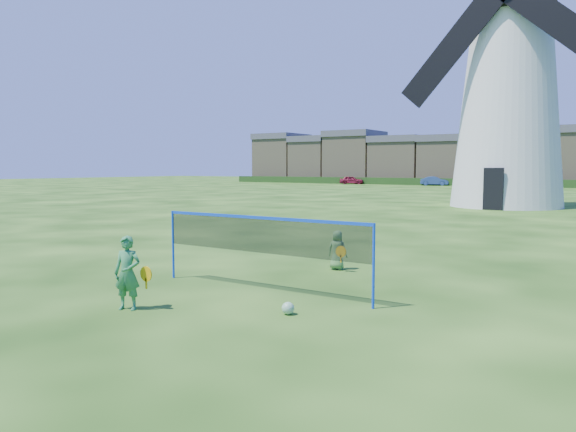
% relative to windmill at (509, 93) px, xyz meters
% --- Properties ---
extents(ground, '(220.00, 220.00, 0.00)m').
position_rel_windmill_xyz_m(ground, '(1.08, -27.84, -7.22)').
color(ground, black).
rests_on(ground, ground).
extents(windmill, '(13.83, 6.86, 20.15)m').
position_rel_windmill_xyz_m(windmill, '(0.00, 0.00, 0.00)').
color(windmill, white).
rests_on(windmill, ground).
extents(badminton_net, '(5.05, 0.05, 1.55)m').
position_rel_windmill_xyz_m(badminton_net, '(1.16, -28.16, -6.08)').
color(badminton_net, blue).
rests_on(badminton_net, ground).
extents(player_girl, '(0.70, 0.48, 1.33)m').
position_rel_windmill_xyz_m(player_girl, '(0.03, -30.64, -6.55)').
color(player_girl, '#34824A').
rests_on(player_girl, ground).
extents(player_boy, '(0.62, 0.42, 0.98)m').
position_rel_windmill_xyz_m(player_boy, '(1.32, -25.18, -6.73)').
color(player_boy, '#548F45').
rests_on(player_boy, ground).
extents(play_ball, '(0.22, 0.22, 0.22)m').
position_rel_windmill_xyz_m(play_ball, '(2.60, -29.34, -7.11)').
color(play_ball, green).
rests_on(play_ball, ground).
extents(terraced_houses, '(52.95, 8.40, 8.38)m').
position_rel_windmill_xyz_m(terraced_houses, '(-24.95, 44.16, -3.26)').
color(terraced_houses, '#9B8A67').
rests_on(terraced_houses, ground).
extents(hedge, '(62.00, 0.80, 1.00)m').
position_rel_windmill_xyz_m(hedge, '(-20.92, 38.16, -6.72)').
color(hedge, '#193814').
rests_on(hedge, ground).
extents(car_left, '(3.84, 2.76, 1.21)m').
position_rel_windmill_xyz_m(car_left, '(-29.71, 36.88, -6.61)').
color(car_left, maroon).
rests_on(car_left, ground).
extents(car_right, '(4.00, 2.17, 1.25)m').
position_rel_windmill_xyz_m(car_right, '(-17.24, 37.69, -6.59)').
color(car_right, navy).
rests_on(car_right, ground).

